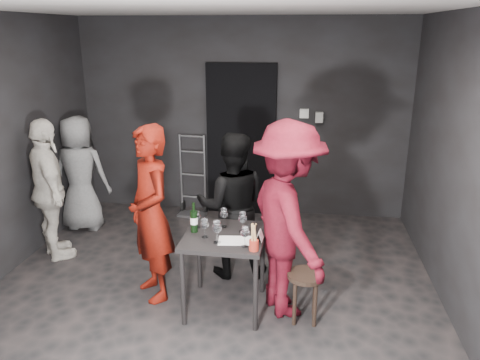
# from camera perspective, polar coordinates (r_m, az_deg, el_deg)

# --- Properties ---
(floor) EXTENTS (4.50, 5.00, 0.02)m
(floor) POSITION_cam_1_polar(r_m,az_deg,el_deg) (4.67, -4.11, -14.83)
(floor) COLOR black
(floor) RESTS_ON ground
(ceiling) EXTENTS (4.50, 5.00, 0.02)m
(ceiling) POSITION_cam_1_polar(r_m,az_deg,el_deg) (3.93, -5.03, 20.48)
(ceiling) COLOR silver
(ceiling) RESTS_ON ground
(wall_back) EXTENTS (4.50, 0.04, 2.70)m
(wall_back) POSITION_cam_1_polar(r_m,az_deg,el_deg) (6.50, 0.23, 7.51)
(wall_back) COLOR black
(wall_back) RESTS_ON ground
(wall_front) EXTENTS (4.50, 0.04, 2.70)m
(wall_front) POSITION_cam_1_polar(r_m,az_deg,el_deg) (1.97, -21.24, -19.77)
(wall_front) COLOR black
(wall_front) RESTS_ON ground
(wall_right) EXTENTS (0.04, 5.00, 2.70)m
(wall_right) POSITION_cam_1_polar(r_m,az_deg,el_deg) (4.24, 26.71, -0.07)
(wall_right) COLOR black
(wall_right) RESTS_ON ground
(doorway) EXTENTS (0.95, 0.10, 2.10)m
(doorway) POSITION_cam_1_polar(r_m,az_deg,el_deg) (6.50, 0.15, 4.81)
(doorway) COLOR black
(doorway) RESTS_ON ground
(wallbox_upper) EXTENTS (0.12, 0.06, 0.12)m
(wallbox_upper) POSITION_cam_1_polar(r_m,az_deg,el_deg) (6.37, 7.84, 8.05)
(wallbox_upper) COLOR #B7B7B2
(wallbox_upper) RESTS_ON wall_back
(wallbox_lower) EXTENTS (0.10, 0.06, 0.14)m
(wallbox_lower) POSITION_cam_1_polar(r_m,az_deg,el_deg) (6.38, 9.63, 7.53)
(wallbox_lower) COLOR #B7B7B2
(wallbox_lower) RESTS_ON wall_back
(hand_truck) EXTENTS (0.38, 0.33, 1.14)m
(hand_truck) POSITION_cam_1_polar(r_m,az_deg,el_deg) (6.69, -5.74, -2.38)
(hand_truck) COLOR #B2B2B7
(hand_truck) RESTS_ON floor
(tasting_table) EXTENTS (0.72, 0.72, 0.75)m
(tasting_table) POSITION_cam_1_polar(r_m,az_deg,el_deg) (4.30, -1.88, -7.87)
(tasting_table) COLOR black
(tasting_table) RESTS_ON floor
(stool) EXTENTS (0.33, 0.33, 0.47)m
(stool) POSITION_cam_1_polar(r_m,az_deg,el_deg) (4.29, 8.00, -12.39)
(stool) COLOR black
(stool) RESTS_ON floor
(server_red) EXTENTS (0.81, 0.85, 1.95)m
(server_red) POSITION_cam_1_polar(r_m,az_deg,el_deg) (4.46, -10.93, -2.68)
(server_red) COLOR maroon
(server_red) RESTS_ON floor
(woman_black) EXTENTS (0.83, 0.53, 1.60)m
(woman_black) POSITION_cam_1_polar(r_m,az_deg,el_deg) (4.86, -0.96, -2.87)
(woman_black) COLOR black
(woman_black) RESTS_ON floor
(man_maroon) EXTENTS (1.21, 1.53, 2.16)m
(man_maroon) POSITION_cam_1_polar(r_m,az_deg,el_deg) (4.13, 5.92, -2.62)
(man_maroon) COLOR #5A0C19
(man_maroon) RESTS_ON floor
(bystander_cream) EXTENTS (1.04, 1.09, 1.74)m
(bystander_cream) POSITION_cam_1_polar(r_m,az_deg,el_deg) (5.60, -22.30, -0.59)
(bystander_cream) COLOR white
(bystander_cream) RESTS_ON floor
(bystander_grey) EXTENTS (0.74, 0.41, 1.50)m
(bystander_grey) POSITION_cam_1_polar(r_m,az_deg,el_deg) (6.36, -18.90, 0.73)
(bystander_grey) COLOR gray
(bystander_grey) RESTS_ON floor
(tasting_mat) EXTENTS (0.31, 0.22, 0.00)m
(tasting_mat) POSITION_cam_1_polar(r_m,az_deg,el_deg) (4.13, -0.64, -7.39)
(tasting_mat) COLOR white
(tasting_mat) RESTS_ON tasting_table
(wine_glass_a) EXTENTS (0.09, 0.09, 0.19)m
(wine_glass_a) POSITION_cam_1_polar(r_m,az_deg,el_deg) (4.18, -4.32, -5.77)
(wine_glass_a) COLOR white
(wine_glass_a) RESTS_ON tasting_table
(wine_glass_b) EXTENTS (0.08, 0.08, 0.18)m
(wine_glass_b) POSITION_cam_1_polar(r_m,az_deg,el_deg) (4.38, -5.26, -4.74)
(wine_glass_b) COLOR white
(wine_glass_b) RESTS_ON tasting_table
(wine_glass_c) EXTENTS (0.09, 0.09, 0.20)m
(wine_glass_c) POSITION_cam_1_polar(r_m,az_deg,el_deg) (4.38, -1.98, -4.51)
(wine_glass_c) COLOR white
(wine_glass_c) RESTS_ON tasting_table
(wine_glass_d) EXTENTS (0.11, 0.11, 0.22)m
(wine_glass_d) POSITION_cam_1_polar(r_m,az_deg,el_deg) (4.06, -2.81, -6.22)
(wine_glass_d) COLOR white
(wine_glass_d) RESTS_ON tasting_table
(wine_glass_e) EXTENTS (0.09, 0.09, 0.20)m
(wine_glass_e) POSITION_cam_1_polar(r_m,az_deg,el_deg) (3.99, 0.60, -6.81)
(wine_glass_e) COLOR white
(wine_glass_e) RESTS_ON tasting_table
(wine_glass_f) EXTENTS (0.10, 0.10, 0.21)m
(wine_glass_f) POSITION_cam_1_polar(r_m,az_deg,el_deg) (4.27, 0.30, -5.05)
(wine_glass_f) COLOR white
(wine_glass_f) RESTS_ON tasting_table
(wine_bottle) EXTENTS (0.07, 0.07, 0.28)m
(wine_bottle) POSITION_cam_1_polar(r_m,az_deg,el_deg) (4.29, -5.63, -4.95)
(wine_bottle) COLOR black
(wine_bottle) RESTS_ON tasting_table
(breadstick_cup) EXTENTS (0.08, 0.08, 0.26)m
(breadstick_cup) POSITION_cam_1_polar(r_m,az_deg,el_deg) (3.92, 1.70, -7.04)
(breadstick_cup) COLOR maroon
(breadstick_cup) RESTS_ON tasting_table
(reserved_card) EXTENTS (0.08, 0.12, 0.09)m
(reserved_card) POSITION_cam_1_polar(r_m,az_deg,el_deg) (4.13, 2.20, -6.76)
(reserved_card) COLOR white
(reserved_card) RESTS_ON tasting_table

